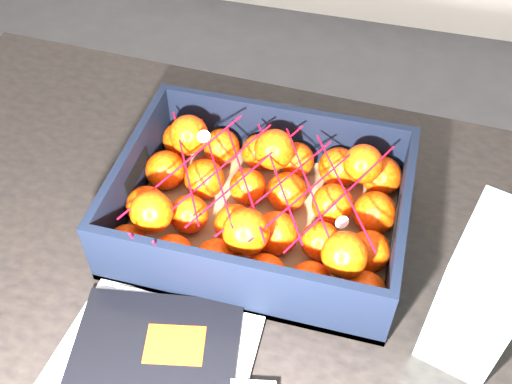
# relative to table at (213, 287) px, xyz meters

# --- Properties ---
(table) EXTENTS (1.23, 0.85, 0.75)m
(table) POSITION_rel_table_xyz_m (0.00, 0.00, 0.00)
(table) COLOR black
(table) RESTS_ON ground
(produce_crate) EXTENTS (0.41, 0.31, 0.11)m
(produce_crate) POSITION_rel_table_xyz_m (0.06, 0.06, 0.13)
(produce_crate) COLOR olive
(produce_crate) RESTS_ON table
(clementine_heap) EXTENTS (0.39, 0.29, 0.11)m
(clementine_heap) POSITION_rel_table_xyz_m (0.07, 0.06, 0.15)
(clementine_heap) COLOR red
(clementine_heap) RESTS_ON produce_crate
(mesh_net) EXTENTS (0.34, 0.27, 0.09)m
(mesh_net) POSITION_rel_table_xyz_m (0.05, 0.05, 0.20)
(mesh_net) COLOR red
(mesh_net) RESTS_ON clementine_heap
(retail_carton) EXTENTS (0.12, 0.15, 0.20)m
(retail_carton) POSITION_rel_table_xyz_m (0.36, -0.04, 0.20)
(retail_carton) COLOR white
(retail_carton) RESTS_ON table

